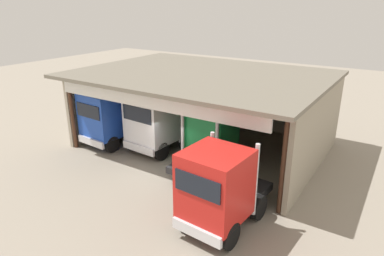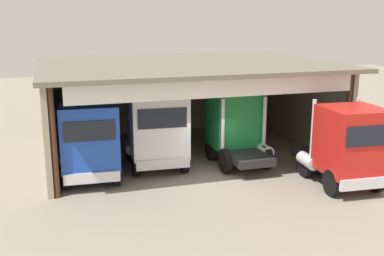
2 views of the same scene
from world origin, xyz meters
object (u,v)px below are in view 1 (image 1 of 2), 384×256
at_px(truck_blue_right_bay, 108,118).
at_px(tool_cart, 298,135).
at_px(truck_green_yard_outside, 209,137).
at_px(oil_drum, 297,135).
at_px(truck_red_center_bay, 219,188).
at_px(truck_white_center_left_bay, 154,121).

distance_m(truck_blue_right_bay, tool_cart, 12.42).
height_order(truck_green_yard_outside, oil_drum, truck_green_yard_outside).
distance_m(truck_red_center_bay, oil_drum, 11.25).
distance_m(truck_blue_right_bay, oil_drum, 12.47).
xyz_separation_m(oil_drum, tool_cart, (0.11, -0.22, 0.07)).
xyz_separation_m(truck_white_center_left_bay, oil_drum, (6.88, 6.49, -1.52)).
xyz_separation_m(truck_blue_right_bay, oil_drum, (10.06, 7.22, -1.40)).
bearing_deg(truck_blue_right_bay, truck_green_yard_outside, -171.67).
bearing_deg(truck_white_center_left_bay, truck_blue_right_bay, 16.38).
bearing_deg(oil_drum, truck_red_center_bay, -89.30).
bearing_deg(truck_blue_right_bay, truck_red_center_bay, 162.31).
xyz_separation_m(truck_blue_right_bay, tool_cart, (10.17, 7.00, -1.33)).
distance_m(truck_green_yard_outside, truck_red_center_bay, 5.49).
height_order(truck_blue_right_bay, truck_red_center_bay, truck_red_center_bay).
relative_size(truck_white_center_left_bay, oil_drum, 5.53).
bearing_deg(truck_red_center_bay, truck_white_center_left_bay, -29.65).
relative_size(truck_white_center_left_bay, tool_cart, 4.78).
xyz_separation_m(truck_blue_right_bay, truck_red_center_bay, (10.20, -3.94, 0.00)).
xyz_separation_m(truck_red_center_bay, tool_cart, (-0.03, 10.95, -1.33)).
height_order(truck_green_yard_outside, tool_cart, truck_green_yard_outside).
relative_size(truck_green_yard_outside, oil_drum, 4.92).
bearing_deg(oil_drum, truck_white_center_left_bay, -136.70).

